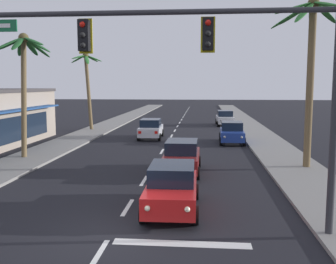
% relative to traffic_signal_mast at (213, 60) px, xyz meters
% --- Properties ---
extents(ground_plane, '(220.00, 220.00, 0.00)m').
position_rel_traffic_signal_mast_xyz_m(ground_plane, '(-3.05, -0.26, -5.29)').
color(ground_plane, black).
extents(sidewalk_right, '(3.20, 110.00, 0.14)m').
position_rel_traffic_signal_mast_xyz_m(sidewalk_right, '(4.75, 19.74, -5.22)').
color(sidewalk_right, gray).
rests_on(sidewalk_right, ground).
extents(sidewalk_left, '(3.20, 110.00, 0.14)m').
position_rel_traffic_signal_mast_xyz_m(sidewalk_left, '(-10.85, 19.74, -5.22)').
color(sidewalk_left, gray).
rests_on(sidewalk_left, ground).
extents(lane_markings, '(4.28, 88.37, 0.01)m').
position_rel_traffic_signal_mast_xyz_m(lane_markings, '(-2.61, 19.77, -5.29)').
color(lane_markings, silver).
rests_on(lane_markings, ground).
extents(traffic_signal_mast, '(11.51, 0.41, 7.26)m').
position_rel_traffic_signal_mast_xyz_m(traffic_signal_mast, '(0.00, 0.00, 0.00)').
color(traffic_signal_mast, '#2D2D33').
rests_on(traffic_signal_mast, ground).
extents(sedan_lead_at_stop_bar, '(1.99, 4.47, 1.68)m').
position_rel_traffic_signal_mast_xyz_m(sedan_lead_at_stop_bar, '(-1.37, 2.16, -4.44)').
color(sedan_lead_at_stop_bar, red).
rests_on(sedan_lead_at_stop_bar, ground).
extents(sedan_third_in_queue, '(1.98, 4.46, 1.68)m').
position_rel_traffic_signal_mast_xyz_m(sedan_third_in_queue, '(-1.35, 8.27, -4.44)').
color(sedan_third_in_queue, maroon).
rests_on(sedan_third_in_queue, ground).
extents(sedan_oncoming_far, '(2.02, 4.48, 1.68)m').
position_rel_traffic_signal_mast_xyz_m(sedan_oncoming_far, '(-4.68, 21.02, -4.44)').
color(sedan_oncoming_far, silver).
rests_on(sedan_oncoming_far, ground).
extents(sedan_parked_nearest_kerb, '(2.06, 4.49, 1.68)m').
position_rel_traffic_signal_mast_xyz_m(sedan_parked_nearest_kerb, '(2.24, 32.60, -4.44)').
color(sedan_parked_nearest_kerb, silver).
rests_on(sedan_parked_nearest_kerb, ground).
extents(sedan_parked_mid_kerb, '(2.04, 4.49, 1.68)m').
position_rel_traffic_signal_mast_xyz_m(sedan_parked_mid_kerb, '(2.02, 19.06, -4.44)').
color(sedan_parked_mid_kerb, navy).
rests_on(sedan_parked_mid_kerb, ground).
extents(palm_left_second, '(3.74, 3.65, 7.64)m').
position_rel_traffic_signal_mast_xyz_m(palm_left_second, '(-11.06, 11.15, 0.46)').
color(palm_left_second, brown).
rests_on(palm_left_second, ground).
extents(palm_left_third, '(3.17, 3.10, 7.73)m').
position_rel_traffic_signal_mast_xyz_m(palm_left_third, '(-11.71, 26.32, 0.10)').
color(palm_left_third, brown).
rests_on(palm_left_third, ground).
extents(palm_right_second, '(4.56, 4.76, 9.08)m').
position_rel_traffic_signal_mast_xyz_m(palm_right_second, '(5.39, 9.76, 1.24)').
color(palm_right_second, brown).
rests_on(palm_right_second, ground).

